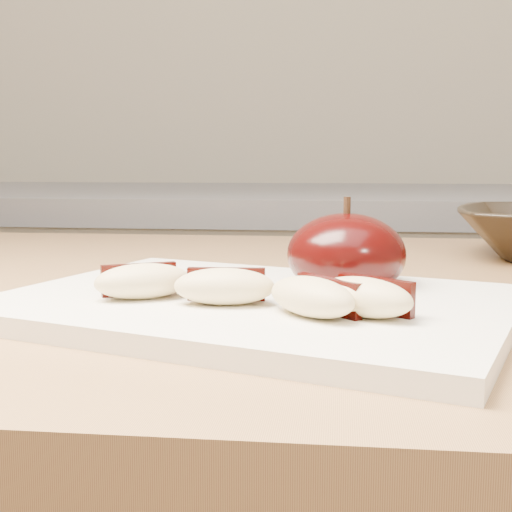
# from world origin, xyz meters

# --- Properties ---
(back_cabinet) EXTENTS (2.40, 0.62, 0.94)m
(back_cabinet) POSITION_xyz_m (0.00, 1.20, 0.47)
(back_cabinet) COLOR silver
(back_cabinet) RESTS_ON ground
(cutting_board) EXTENTS (0.36, 0.31, 0.01)m
(cutting_board) POSITION_xyz_m (0.08, 0.38, 0.91)
(cutting_board) COLOR silver
(cutting_board) RESTS_ON island_counter
(apple_half) EXTENTS (0.09, 0.09, 0.07)m
(apple_half) POSITION_xyz_m (0.14, 0.43, 0.93)
(apple_half) COLOR black
(apple_half) RESTS_ON cutting_board
(apple_wedge_a) EXTENTS (0.07, 0.05, 0.02)m
(apple_wedge_a) POSITION_xyz_m (0.01, 0.36, 0.92)
(apple_wedge_a) COLOR beige
(apple_wedge_a) RESTS_ON cutting_board
(apple_wedge_b) EXTENTS (0.06, 0.03, 0.02)m
(apple_wedge_b) POSITION_xyz_m (0.07, 0.35, 0.92)
(apple_wedge_b) COLOR beige
(apple_wedge_b) RESTS_ON cutting_board
(apple_wedge_c) EXTENTS (0.06, 0.06, 0.02)m
(apple_wedge_c) POSITION_xyz_m (0.12, 0.33, 0.92)
(apple_wedge_c) COLOR beige
(apple_wedge_c) RESTS_ON cutting_board
(apple_wedge_d) EXTENTS (0.07, 0.06, 0.02)m
(apple_wedge_d) POSITION_xyz_m (0.15, 0.33, 0.92)
(apple_wedge_d) COLOR beige
(apple_wedge_d) RESTS_ON cutting_board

